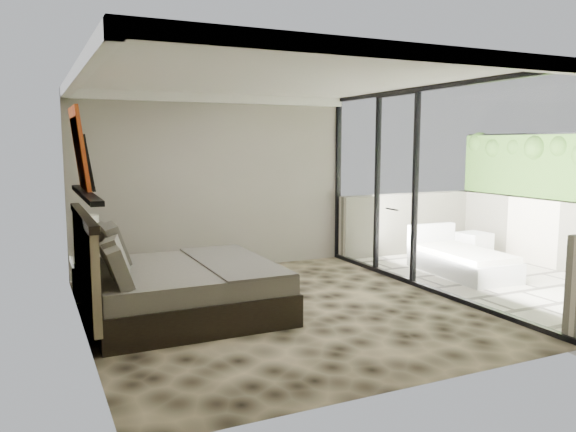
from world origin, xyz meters
name	(u,v)px	position (x,y,z in m)	size (l,w,h in m)	color
floor	(279,309)	(0.00, 0.00, 0.00)	(5.00, 5.00, 0.00)	black
ceiling	(279,78)	(0.00, 0.00, 2.79)	(4.50, 5.00, 0.02)	silver
back_wall	(215,183)	(0.00, 2.49, 1.40)	(4.50, 0.02, 2.80)	gray
left_wall	(81,205)	(-2.24, 0.00, 1.40)	(0.02, 5.00, 2.80)	gray
glass_wall	(429,190)	(2.25, 0.00, 1.40)	(0.08, 5.00, 2.80)	white
terrace_slab	(505,282)	(3.75, 0.00, -0.06)	(3.00, 5.00, 0.12)	beige
parapet_far	(570,237)	(5.10, 0.00, 0.55)	(0.30, 5.00, 1.10)	beige
foliage_hedge	(574,168)	(5.10, 0.00, 1.65)	(0.36, 4.60, 1.10)	#3F6820
picture_ledge	(86,194)	(-2.18, 0.10, 1.50)	(0.12, 2.20, 0.05)	black
bed	(175,286)	(-1.22, 0.28, 0.36)	(2.21, 2.13, 1.22)	black
nightstand	(93,276)	(-2.00, 1.60, 0.27)	(0.55, 0.55, 0.55)	black
table_lamp	(87,231)	(-2.04, 1.66, 0.88)	(0.31, 0.31, 0.57)	black
abstract_canvas	(79,148)	(-2.19, 0.42, 1.97)	(0.04, 0.90, 0.90)	#A8160E
framed_print	(87,163)	(-2.14, 0.25, 1.82)	(0.03, 0.50, 0.60)	black
ottoman	(474,246)	(4.33, 1.29, 0.24)	(0.48, 0.48, 0.48)	white
lounger	(460,260)	(3.35, 0.55, 0.21)	(0.97, 1.80, 0.69)	silver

